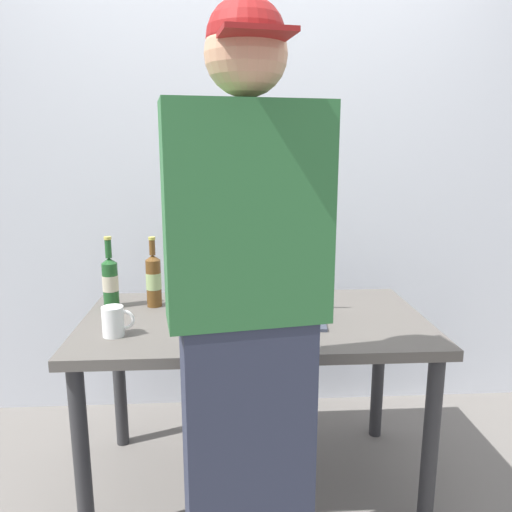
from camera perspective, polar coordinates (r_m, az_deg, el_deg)
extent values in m
plane|color=slate|center=(2.34, -0.17, -24.12)|extent=(8.00, 8.00, 0.00)
cube|color=#56514C|center=(2.00, -0.18, -7.55)|extent=(1.35, 0.75, 0.04)
cylinder|color=#2D2D30|center=(1.95, -19.23, -20.84)|extent=(0.06, 0.06, 0.69)
cylinder|color=#2D2D30|center=(2.02, 19.22, -19.64)|extent=(0.06, 0.06, 0.69)
cylinder|color=#2D2D30|center=(2.48, -15.31, -13.06)|extent=(0.06, 0.06, 0.69)
cylinder|color=#2D2D30|center=(2.53, 13.74, -12.42)|extent=(0.06, 0.06, 0.69)
cube|color=#383D4C|center=(1.96, 3.10, -7.23)|extent=(0.34, 0.26, 0.01)
cube|color=#232326|center=(1.94, 3.11, -7.19)|extent=(0.28, 0.17, 0.00)
cube|color=#383D4C|center=(2.06, 3.09, -3.16)|extent=(0.33, 0.09, 0.20)
cube|color=black|center=(2.06, 3.10, -3.19)|extent=(0.30, 0.08, 0.18)
cylinder|color=brown|center=(2.15, -11.55, -3.05)|extent=(0.06, 0.06, 0.20)
cone|color=brown|center=(2.13, -11.68, -0.17)|extent=(0.06, 0.06, 0.02)
cylinder|color=brown|center=(2.12, -11.73, 0.97)|extent=(0.02, 0.02, 0.06)
cylinder|color=#BFB74C|center=(2.11, -11.78, 1.98)|extent=(0.03, 0.03, 0.01)
cylinder|color=#9DB473|center=(2.15, -11.56, -2.79)|extent=(0.06, 0.06, 0.07)
cylinder|color=#1E5123|center=(2.19, -16.22, -3.21)|extent=(0.06, 0.06, 0.19)
cone|color=#1E5123|center=(2.16, -16.38, -0.50)|extent=(0.06, 0.06, 0.02)
cylinder|color=#1E5123|center=(2.15, -16.46, 0.80)|extent=(0.03, 0.03, 0.08)
cylinder|color=#BFB74C|center=(2.14, -16.54, 1.97)|extent=(0.03, 0.03, 0.01)
cylinder|color=beige|center=(2.18, -16.23, -2.97)|extent=(0.07, 0.07, 0.07)
cube|color=#2D3347|center=(1.63, -0.96, -22.47)|extent=(0.40, 0.24, 0.92)
cube|color=#2D6B38|center=(1.35, -1.07, 4.75)|extent=(0.47, 0.26, 0.59)
sphere|color=tan|center=(1.36, -1.14, 21.99)|extent=(0.21, 0.21, 0.21)
sphere|color=maroon|center=(1.37, -1.15, 23.53)|extent=(0.20, 0.20, 0.20)
cube|color=maroon|center=(1.25, 0.12, 24.11)|extent=(0.19, 0.14, 0.01)
cylinder|color=white|center=(1.87, -15.96, -7.16)|extent=(0.08, 0.08, 0.11)
torus|color=white|center=(1.86, -14.74, -7.02)|extent=(0.07, 0.01, 0.07)
cube|color=silver|center=(2.62, -1.13, 10.35)|extent=(6.00, 0.10, 2.60)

